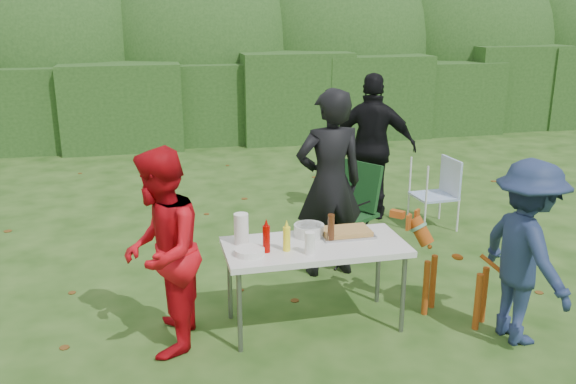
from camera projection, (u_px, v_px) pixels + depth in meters
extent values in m
plane|color=#1E4211|center=(319.00, 339.00, 5.00)|extent=(80.00, 80.00, 0.00)
cube|color=#23471C|center=(210.00, 100.00, 12.21)|extent=(22.00, 1.40, 1.70)
ellipsoid|color=#3D6628|center=(201.00, 56.00, 13.49)|extent=(20.00, 2.60, 3.20)
cube|color=silver|center=(315.00, 247.00, 5.02)|extent=(1.50, 0.70, 0.05)
cylinder|color=slate|center=(240.00, 312.00, 4.72)|extent=(0.04, 0.04, 0.69)
cylinder|color=slate|center=(403.00, 294.00, 5.02)|extent=(0.04, 0.04, 0.69)
cylinder|color=slate|center=(230.00, 282.00, 5.24)|extent=(0.04, 0.04, 0.69)
cylinder|color=slate|center=(378.00, 267.00, 5.54)|extent=(0.04, 0.04, 0.69)
imported|color=black|center=(330.00, 184.00, 6.00)|extent=(0.71, 0.49, 1.89)
imported|color=red|center=(161.00, 252.00, 4.65)|extent=(0.75, 0.89, 1.63)
imported|color=black|center=(373.00, 147.00, 7.68)|extent=(1.18, 0.83, 1.85)
imported|color=navy|center=(526.00, 253.00, 4.80)|extent=(0.61, 1.00, 1.51)
cube|color=#B7B7BA|center=(346.00, 234.00, 5.21)|extent=(0.45, 0.30, 0.02)
cube|color=tan|center=(346.00, 231.00, 5.20)|extent=(0.40, 0.26, 0.04)
cylinder|color=yellow|center=(287.00, 239.00, 4.85)|extent=(0.06, 0.06, 0.20)
cylinder|color=#A20400|center=(266.00, 239.00, 4.82)|extent=(0.06, 0.06, 0.22)
cylinder|color=#47230F|center=(331.00, 228.00, 5.03)|extent=(0.06, 0.06, 0.24)
cylinder|color=white|center=(241.00, 229.00, 4.98)|extent=(0.12, 0.12, 0.26)
cylinder|color=white|center=(310.00, 243.00, 4.79)|extent=(0.08, 0.08, 0.18)
cylinder|color=silver|center=(309.00, 230.00, 5.18)|extent=(0.26, 0.26, 0.10)
cylinder|color=white|center=(249.00, 252.00, 4.79)|extent=(0.24, 0.24, 0.05)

